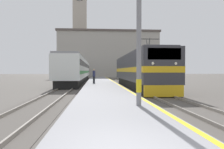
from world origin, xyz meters
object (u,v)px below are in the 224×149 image
(person_on_platform, at_px, (94,76))
(clock_tower, at_px, (80,24))
(passenger_train, at_px, (78,70))
(locomotive_train, at_px, (138,70))
(catenary_mast, at_px, (142,11))

(person_on_platform, xyz_separation_m, clock_tower, (-4.57, 40.21, 15.03))
(passenger_train, bearing_deg, clock_tower, 93.32)
(locomotive_train, distance_m, person_on_platform, 6.46)
(passenger_train, relative_size, person_on_platform, 17.89)
(catenary_mast, height_order, person_on_platform, catenary_mast)
(clock_tower, bearing_deg, passenger_train, -86.68)
(person_on_platform, height_order, clock_tower, clock_tower)
(locomotive_train, relative_size, clock_tower, 0.60)
(locomotive_train, height_order, passenger_train, locomotive_train)
(locomotive_train, bearing_deg, passenger_train, 119.06)
(person_on_platform, distance_m, clock_tower, 43.17)
(locomotive_train, relative_size, person_on_platform, 10.20)
(clock_tower, bearing_deg, catenary_mast, -83.29)
(clock_tower, bearing_deg, person_on_platform, -83.52)
(passenger_train, height_order, catenary_mast, catenary_mast)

